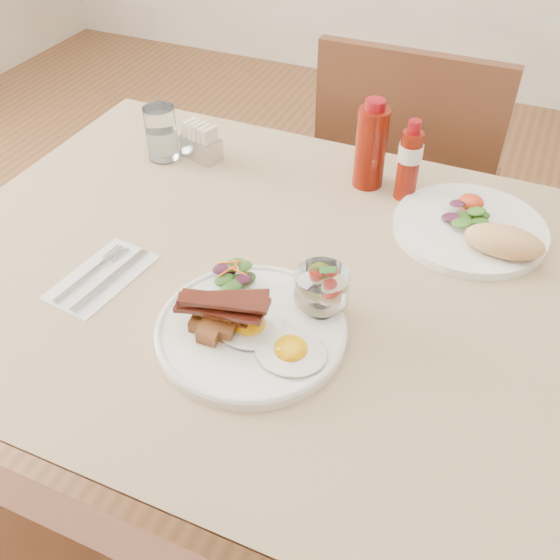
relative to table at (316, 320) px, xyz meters
The scene contains 13 objects.
table is the anchor object (origin of this frame).
chair_far 0.68m from the table, 90.00° to the left, with size 0.42×0.42×0.93m.
main_plate 0.19m from the table, 107.30° to the right, with size 0.28×0.28×0.02m, color white.
fried_eggs 0.20m from the table, 93.62° to the right, with size 0.20×0.14×0.03m.
bacon_potato_pile 0.23m from the table, 115.83° to the right, with size 0.14×0.09×0.06m.
side_salad 0.18m from the table, 146.12° to the right, with size 0.07×0.06×0.04m.
fruit_cup 0.17m from the table, 67.02° to the right, with size 0.08×0.08×0.08m.
second_plate 0.32m from the table, 45.22° to the left, with size 0.27×0.27×0.07m.
ketchup_bottle 0.35m from the table, 92.70° to the left, with size 0.07×0.07×0.17m.
hot_sauce_bottle 0.34m from the table, 77.75° to the left, with size 0.05×0.05×0.16m.
sugar_caddy 0.46m from the table, 143.30° to the left, with size 0.09×0.07×0.08m.
water_glass 0.51m from the table, 151.09° to the left, with size 0.06×0.06×0.11m.
napkin_cutlery 0.36m from the table, 157.79° to the right, with size 0.12×0.19×0.01m.
Camera 1 is at (0.24, -0.72, 1.42)m, focal length 40.00 mm.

